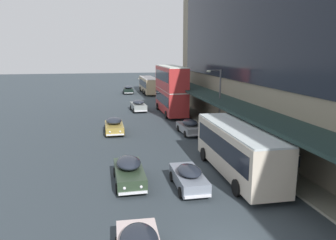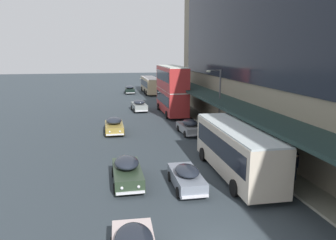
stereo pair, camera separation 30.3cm
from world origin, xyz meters
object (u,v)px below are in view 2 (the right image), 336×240
sedan_oncoming_front (189,127)px  sedan_lead_mid (127,171)px  transit_bus_kerbside_rear (236,148)px  sedan_oncoming_rear (130,90)px  street_lamp (218,97)px  pedestrian_at_kerb (295,165)px  sedan_trailing_mid (187,177)px  transit_bus_kerbside_far (172,88)px  sedan_second_near (139,105)px  transit_bus_kerbside_front (150,84)px  sedan_trailing_near (114,126)px

sedan_oncoming_front → sedan_lead_mid: (-7.06, -11.67, 0.06)m
transit_bus_kerbside_rear → sedan_oncoming_rear: (-3.59, 46.18, -1.16)m
transit_bus_kerbside_rear → street_lamp: street_lamp is taller
pedestrian_at_kerb → street_lamp: street_lamp is taller
sedan_trailing_mid → pedestrian_at_kerb: bearing=-3.6°
sedan_oncoming_rear → pedestrian_at_kerb: bearing=-81.9°
transit_bus_kerbside_far → sedan_second_near: (-4.05, 3.05, -2.64)m
transit_bus_kerbside_far → street_lamp: 12.53m
pedestrian_at_kerb → transit_bus_kerbside_front: bearing=93.4°
pedestrian_at_kerb → street_lamp: (-0.92, 12.26, 2.73)m
sedan_second_near → pedestrian_at_kerb: size_ratio=2.45×
transit_bus_kerbside_front → sedan_lead_mid: bearing=-99.6°
sedan_second_near → transit_bus_kerbside_rear: bearing=-81.6°
sedan_oncoming_front → sedan_second_near: 14.56m
sedan_trailing_near → sedan_oncoming_rear: bearing=82.9°
transit_bus_kerbside_far → transit_bus_kerbside_front: bearing=89.4°
sedan_trailing_mid → pedestrian_at_kerb: pedestrian_at_kerb is taller
sedan_trailing_mid → pedestrian_at_kerb: 7.00m
sedan_lead_mid → sedan_trailing_near: (-0.43, 13.43, -0.02)m
transit_bus_kerbside_far → sedan_second_near: size_ratio=2.18×
transit_bus_kerbside_far → sedan_oncoming_rear: bearing=99.2°
sedan_oncoming_front → transit_bus_kerbside_rear: bearing=-89.2°
sedan_oncoming_rear → pedestrian_at_kerb: (6.83, -48.07, 0.41)m
pedestrian_at_kerb → transit_bus_kerbside_far: bearing=97.0°
sedan_oncoming_rear → transit_bus_kerbside_rear: bearing=-85.6°
transit_bus_kerbside_rear → sedan_lead_mid: bearing=180.0°
pedestrian_at_kerb → street_lamp: bearing=94.3°
sedan_oncoming_rear → sedan_trailing_near: (-4.06, -32.75, 0.02)m
transit_bus_kerbside_far → street_lamp: size_ratio=1.54×
transit_bus_kerbside_front → sedan_trailing_mid: 47.09m
sedan_trailing_near → pedestrian_at_kerb: 18.80m
transit_bus_kerbside_far → sedan_oncoming_front: size_ratio=2.29×
sedan_trailing_mid → sedan_second_near: bearing=90.2°
sedan_trailing_mid → sedan_lead_mid: bearing=157.4°
transit_bus_kerbside_front → sedan_trailing_near: 33.03m
sedan_trailing_near → street_lamp: street_lamp is taller
transit_bus_kerbside_front → sedan_oncoming_front: 33.78m
transit_bus_kerbside_front → sedan_oncoming_rear: (-4.05, 0.75, -1.06)m
sedan_lead_mid → sedan_second_near: bearing=82.5°
sedan_trailing_mid → sedan_trailing_near: 15.39m
transit_bus_kerbside_far → sedan_oncoming_front: 11.37m
pedestrian_at_kerb → sedan_trailing_near: bearing=125.4°
sedan_oncoming_front → sedan_trailing_near: size_ratio=1.02×
sedan_oncoming_front → pedestrian_at_kerb: pedestrian_at_kerb is taller
transit_bus_kerbside_far → sedan_trailing_mid: 24.64m
sedan_second_near → pedestrian_at_kerb: (7.06, -27.65, 0.40)m
transit_bus_kerbside_front → sedan_trailing_near: transit_bus_kerbside_front is taller
sedan_lead_mid → sedan_trailing_near: bearing=91.8°
sedan_lead_mid → sedan_trailing_mid: sedan_lead_mid is taller
sedan_oncoming_front → pedestrian_at_kerb: size_ratio=2.33×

